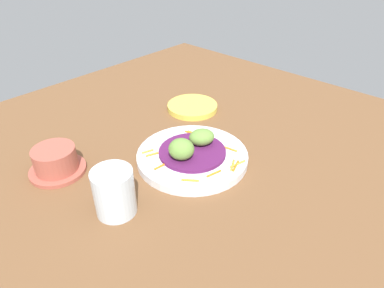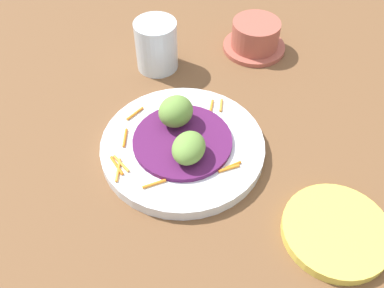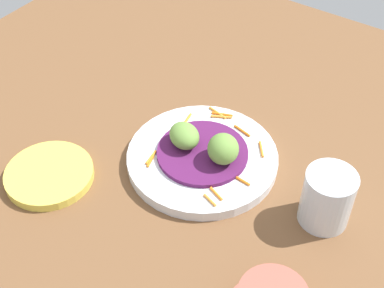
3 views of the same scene
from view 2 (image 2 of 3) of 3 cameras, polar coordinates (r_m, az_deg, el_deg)
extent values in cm
cube|color=brown|center=(60.61, 1.97, -3.32)|extent=(110.00, 110.00, 2.00)
cylinder|color=silver|center=(60.73, -1.25, -0.37)|extent=(23.05, 23.05, 1.76)
cylinder|color=#51194C|center=(59.80, -1.27, 0.41)|extent=(13.90, 13.90, 0.71)
cylinder|color=orange|center=(55.57, -5.04, -5.28)|extent=(0.94, 3.19, 0.40)
cylinder|color=orange|center=(64.30, -7.58, 4.04)|extent=(2.31, 2.84, 0.40)
cylinder|color=orange|center=(58.15, -9.38, -2.57)|extent=(3.20, 1.98, 0.40)
cylinder|color=orange|center=(61.12, -8.87, 0.82)|extent=(3.30, 1.13, 0.40)
cylinder|color=orange|center=(64.91, 2.59, 5.02)|extent=(2.65, 1.37, 0.40)
cylinder|color=orange|center=(65.20, -1.35, 5.30)|extent=(3.43, 0.72, 0.40)
cylinder|color=orange|center=(57.82, -9.81, -3.07)|extent=(3.75, 1.24, 0.40)
cylinder|color=orange|center=(57.46, 5.47, -2.81)|extent=(1.04, 2.41, 0.40)
cylinder|color=orange|center=(57.09, 4.92, -3.23)|extent=(0.83, 3.01, 0.40)
cylinder|color=orange|center=(65.14, 3.88, 5.14)|extent=(2.54, 1.19, 0.40)
cylinder|color=orange|center=(58.04, -9.96, -2.83)|extent=(3.39, 1.59, 0.40)
ellipsoid|color=olive|center=(56.07, -0.38, -0.73)|extent=(6.87, 6.50, 3.37)
ellipsoid|color=olive|center=(60.30, -2.16, 4.35)|extent=(6.71, 6.84, 4.31)
cylinder|color=#E0CC4C|center=(55.86, 18.58, -10.92)|extent=(13.18, 13.18, 1.42)
cylinder|color=#A85142|center=(79.73, 8.21, 12.64)|extent=(11.04, 11.04, 0.80)
cylinder|color=#A85142|center=(78.18, 8.43, 14.24)|extent=(8.31, 8.31, 4.63)
cylinder|color=silver|center=(73.02, -4.75, 12.92)|extent=(6.98, 6.98, 8.45)
camera|label=1|loc=(0.88, -43.22, 36.32)|focal=32.09mm
camera|label=3|loc=(0.91, 42.89, 49.79)|focal=50.98mm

